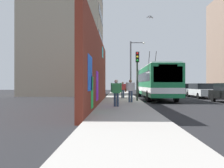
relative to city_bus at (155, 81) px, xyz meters
name	(u,v)px	position (x,y,z in m)	size (l,w,h in m)	color
ground_plane	(140,102)	(-3.49, 1.80, -1.79)	(80.00, 80.00, 0.00)	#232326
sidewalk_slab	(122,101)	(-3.49, 3.40, -1.71)	(48.00, 3.20, 0.15)	#ADA8A0
graffiti_wall	(97,70)	(-7.04, 5.15, 0.67)	(14.93, 0.32, 4.92)	maroon
building_far_left	(64,35)	(7.60, 11.00, 6.38)	(8.24, 9.99, 16.33)	#9E937F
city_bus	(155,81)	(0.00, 0.00, 0.00)	(11.77, 2.59, 4.99)	#19723F
parked_car_white	(201,90)	(1.56, -5.20, -0.95)	(4.87, 1.90, 1.58)	white
parked_car_navy	(184,89)	(7.57, -5.20, -0.95)	(4.29, 1.82, 1.58)	navy
parked_car_dark_gray	(174,88)	(13.05, -5.20, -0.95)	(4.69, 1.93, 1.58)	#38383D
pedestrian_midblock	(123,89)	(-0.61, 3.24, -0.72)	(0.22, 0.65, 1.58)	#2D3F59
pedestrian_at_curb	(130,89)	(-5.85, 2.80, -0.64)	(0.23, 0.75, 1.69)	#2D3F59
pedestrian_near_wall	(116,91)	(-9.07, 3.83, -0.69)	(0.22, 0.66, 1.62)	#2D3F59
traffic_light	(137,68)	(-4.41, 2.15, 1.05)	(0.49, 0.28, 3.99)	#2D382D
street_lamp	(132,64)	(3.06, 2.05, 1.98)	(0.44, 1.75, 6.27)	#4C4C51
flying_pigeons	(150,17)	(-4.98, 1.23, 4.97)	(0.32, 0.52, 0.18)	gray
curbside_puddle	(147,102)	(-3.43, 1.20, -1.78)	(1.74, 1.74, 0.00)	black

